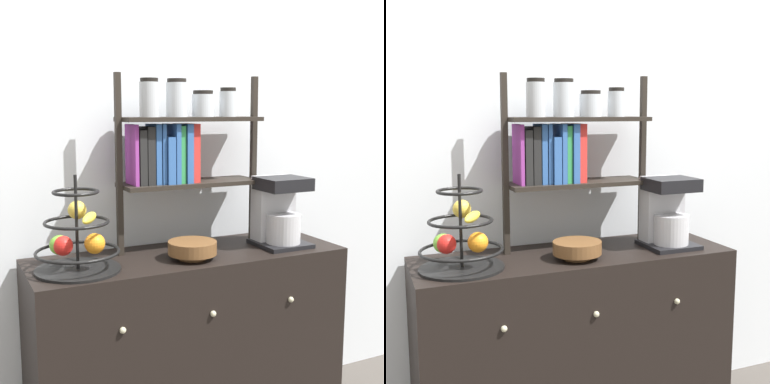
{
  "view_description": "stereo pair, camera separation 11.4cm",
  "coord_description": "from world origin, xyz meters",
  "views": [
    {
      "loc": [
        -0.92,
        -1.74,
        1.43
      ],
      "look_at": [
        0.02,
        0.22,
        1.1
      ],
      "focal_mm": 50.0,
      "sensor_mm": 36.0,
      "label": 1
    },
    {
      "loc": [
        -0.82,
        -1.79,
        1.43
      ],
      "look_at": [
        0.02,
        0.22,
        1.1
      ],
      "focal_mm": 50.0,
      "sensor_mm": 36.0,
      "label": 2
    }
  ],
  "objects": [
    {
      "name": "shelf_hutch",
      "position": [
        -0.01,
        0.32,
        1.3
      ],
      "size": [
        0.66,
        0.2,
        0.74
      ],
      "color": "black",
      "rests_on": "sideboard"
    },
    {
      "name": "sideboard",
      "position": [
        0.0,
        0.22,
        0.42
      ],
      "size": [
        1.32,
        0.45,
        0.84
      ],
      "color": "black",
      "rests_on": "ground_plane"
    },
    {
      "name": "fruit_stand",
      "position": [
        -0.48,
        0.17,
        0.95
      ],
      "size": [
        0.32,
        0.32,
        0.36
      ],
      "color": "black",
      "rests_on": "sideboard"
    },
    {
      "name": "wooden_bowl",
      "position": [
        -0.02,
        0.14,
        0.88
      ],
      "size": [
        0.2,
        0.2,
        0.07
      ],
      "color": "brown",
      "rests_on": "sideboard"
    },
    {
      "name": "coffee_maker",
      "position": [
        0.42,
        0.19,
        0.99
      ],
      "size": [
        0.22,
        0.22,
        0.3
      ],
      "color": "black",
      "rests_on": "sideboard"
    },
    {
      "name": "wall_back",
      "position": [
        0.0,
        0.48,
        1.3
      ],
      "size": [
        7.0,
        0.05,
        2.6
      ],
      "primitive_type": "cube",
      "color": "silver",
      "rests_on": "ground_plane"
    }
  ]
}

